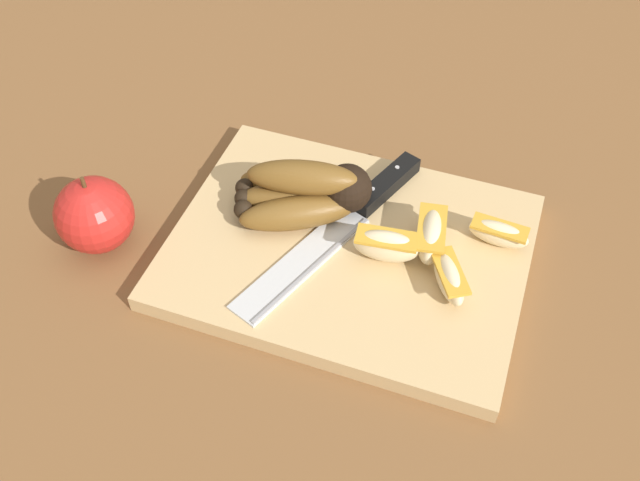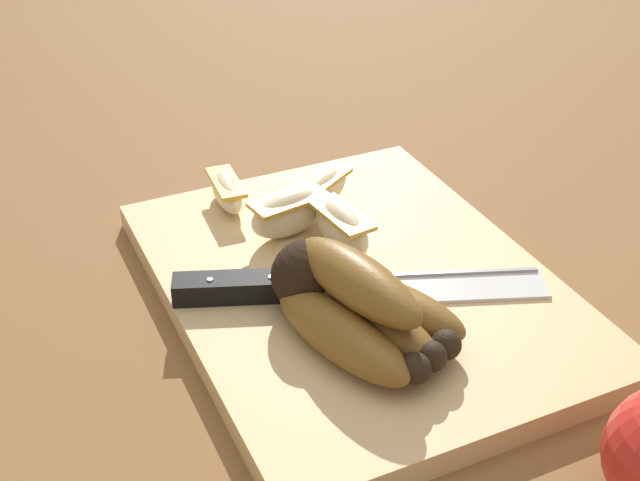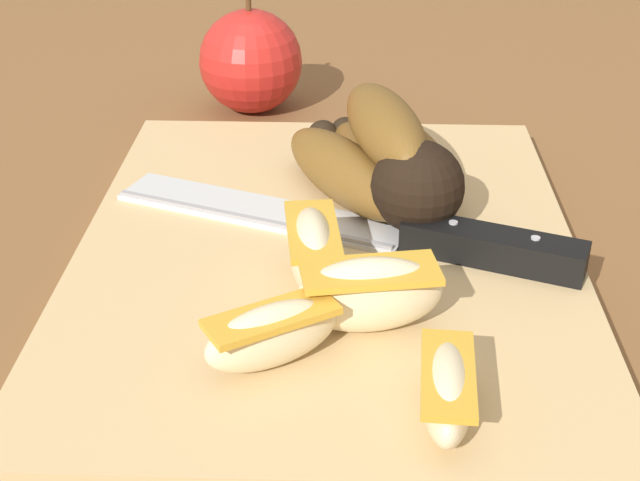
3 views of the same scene
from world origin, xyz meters
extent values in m
plane|color=brown|center=(0.00, 0.00, 0.00)|extent=(6.00, 6.00, 0.00)
cube|color=tan|center=(0.01, -0.01, 0.01)|extent=(0.37, 0.28, 0.02)
sphere|color=black|center=(0.03, -0.06, 0.05)|extent=(0.05, 0.05, 0.05)
ellipsoid|color=brown|center=(0.09, -0.06, 0.04)|extent=(0.13, 0.07, 0.04)
sphere|color=black|center=(0.14, -0.03, 0.04)|extent=(0.02, 0.02, 0.02)
ellipsoid|color=brown|center=(0.08, -0.04, 0.04)|extent=(0.13, 0.08, 0.04)
sphere|color=black|center=(0.14, -0.01, 0.04)|extent=(0.02, 0.02, 0.02)
ellipsoid|color=brown|center=(0.07, -0.02, 0.04)|extent=(0.13, 0.10, 0.04)
sphere|color=black|center=(0.13, 0.00, 0.04)|extent=(0.02, 0.02, 0.02)
ellipsoid|color=brown|center=(0.08, -0.04, 0.07)|extent=(0.13, 0.07, 0.04)
cylinder|color=white|center=(0.09, -0.03, 0.06)|extent=(0.02, 0.02, 0.00)
cube|color=silver|center=(0.05, 0.03, 0.02)|extent=(0.10, 0.18, 0.00)
cube|color=#99999E|center=(0.04, 0.04, 0.02)|extent=(0.07, 0.17, 0.00)
cube|color=black|center=(0.00, -0.10, 0.03)|extent=(0.06, 0.10, 0.02)
cylinder|color=#B2B2B7|center=(-0.01, -0.12, 0.04)|extent=(0.01, 0.01, 0.00)
cylinder|color=#B2B2B7|center=(0.01, -0.08, 0.04)|extent=(0.01, 0.01, 0.00)
ellipsoid|color=beige|center=(-0.10, 0.02, 0.04)|extent=(0.05, 0.07, 0.03)
cube|color=gold|center=(-0.10, 0.02, 0.05)|extent=(0.05, 0.06, 0.00)
ellipsoid|color=beige|center=(-0.13, -0.06, 0.03)|extent=(0.06, 0.03, 0.03)
cube|color=gold|center=(-0.13, -0.06, 0.04)|extent=(0.06, 0.03, 0.00)
ellipsoid|color=beige|center=(-0.03, 0.00, 0.04)|extent=(0.07, 0.03, 0.04)
cube|color=gold|center=(-0.03, 0.00, 0.05)|extent=(0.06, 0.03, 0.00)
ellipsoid|color=beige|center=(-0.07, -0.03, 0.04)|extent=(0.04, 0.07, 0.04)
cube|color=gold|center=(-0.07, -0.03, 0.05)|extent=(0.04, 0.07, 0.00)
sphere|color=red|center=(0.27, 0.06, 0.04)|extent=(0.08, 0.08, 0.08)
cylinder|color=#4C3319|center=(0.27, 0.06, 0.09)|extent=(0.00, 0.00, 0.01)
camera|label=1|loc=(-0.12, 0.47, 0.59)|focal=40.33mm
camera|label=2|loc=(0.50, -0.26, 0.41)|focal=48.81mm
camera|label=3|loc=(-0.43, -0.02, 0.27)|focal=51.13mm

